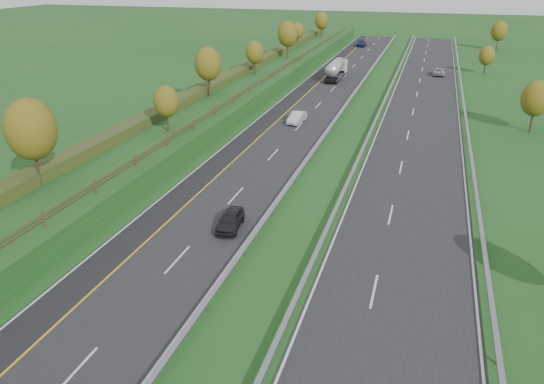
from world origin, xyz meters
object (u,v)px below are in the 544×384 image
Objects in this scene: car_silver_mid at (297,117)px; car_small_far at (362,43)px; road_tanker at (336,69)px; car_oncoming at (438,71)px; car_dark_near at (230,220)px.

car_small_far is (-1.95, 76.65, 0.05)m from car_silver_mid.
road_tanker is 2.27× the size of car_oncoming.
car_dark_near is at bearing 75.82° from car_oncoming.
car_oncoming is (15.29, 72.58, -0.03)m from car_dark_near.
car_silver_mid is (0.52, -31.57, -1.09)m from road_tanker.
car_oncoming is at bearing -61.80° from car_small_far.
car_small_far is at bearing 95.93° from car_silver_mid.
car_dark_near is at bearing -80.95° from car_silver_mid.
car_dark_near is 0.94× the size of car_silver_mid.
car_silver_mid is at bearing -89.21° from car_small_far.
road_tanker reaches higher than car_silver_mid.
car_silver_mid is at bearing 64.06° from car_oncoming.
car_oncoming is at bearing 70.82° from car_silver_mid.
car_oncoming is (18.37, 9.17, -1.14)m from road_tanker.
road_tanker reaches higher than car_dark_near.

